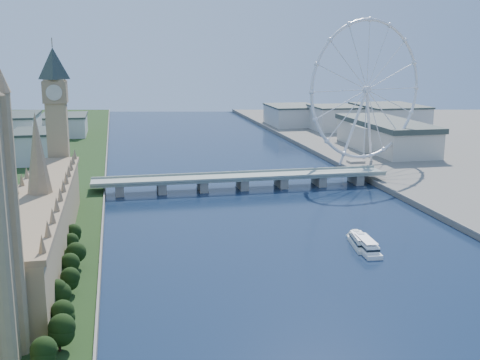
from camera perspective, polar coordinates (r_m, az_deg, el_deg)
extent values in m
cube|color=tan|center=(312.41, -18.21, -4.10)|extent=(24.00, 200.00, 28.00)
cone|color=#937A59|center=(304.59, -18.66, 2.42)|extent=(12.00, 12.00, 40.00)
cube|color=tan|center=(412.24, -16.85, 3.57)|extent=(13.00, 13.00, 80.00)
cube|color=#937A59|center=(408.89, -17.13, 8.00)|extent=(15.00, 15.00, 14.00)
pyramid|color=#2D3833|center=(408.00, -17.38, 11.92)|extent=(20.02, 20.02, 20.00)
cube|color=gray|center=(447.52, 0.21, 0.27)|extent=(220.00, 22.00, 2.00)
cube|color=gray|center=(439.37, -11.35, -0.84)|extent=(6.00, 20.00, 7.50)
cube|color=gray|center=(440.41, -7.45, -0.67)|extent=(6.00, 20.00, 7.50)
cube|color=gray|center=(443.48, -3.59, -0.50)|extent=(6.00, 20.00, 7.50)
cube|color=gray|center=(448.54, 0.21, -0.33)|extent=(6.00, 20.00, 7.50)
cube|color=gray|center=(455.52, 3.90, -0.16)|extent=(6.00, 20.00, 7.50)
cube|color=gray|center=(464.34, 7.47, 0.00)|extent=(6.00, 20.00, 7.50)
cube|color=gray|center=(474.90, 10.90, 0.16)|extent=(6.00, 20.00, 7.50)
torus|color=silver|center=(528.09, 11.93, 8.37)|extent=(113.60, 39.12, 118.60)
cylinder|color=silver|center=(528.09, 11.93, 8.37)|extent=(7.25, 6.61, 6.00)
cube|color=gray|center=(543.91, 10.93, 1.72)|extent=(14.00, 10.00, 2.00)
cube|color=beige|center=(569.12, -18.61, 2.99)|extent=(40.00, 60.00, 26.00)
cube|color=beige|center=(662.69, -21.18, 4.30)|extent=(60.00, 80.00, 32.00)
cube|color=beige|center=(735.97, -16.32, 4.96)|extent=(50.00, 70.00, 22.00)
cube|color=beige|center=(762.80, 9.19, 5.77)|extent=(60.00, 60.00, 28.00)
cube|color=beige|center=(767.98, 13.93, 5.69)|extent=(70.00, 90.00, 30.00)
cube|color=beige|center=(806.71, 5.00, 6.09)|extent=(60.00, 80.00, 24.00)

